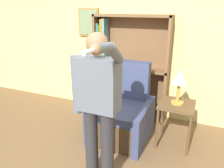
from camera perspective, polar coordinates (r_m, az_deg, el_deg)
name	(u,v)px	position (r m, az deg, el deg)	size (l,w,h in m)	color
wall_back	(139,39)	(3.91, 7.14, 11.66)	(8.00, 0.11, 2.80)	#DBCC84
bookcase	(123,68)	(3.94, 2.93, 4.27)	(1.33, 0.28, 1.81)	brown
armchair	(123,115)	(3.42, 2.94, -8.12)	(0.81, 0.92, 1.13)	#4C3823
person_standing	(98,101)	(2.32, -3.76, -4.56)	(0.59, 0.78, 1.70)	#2D2D33
side_table	(176,110)	(3.24, 16.44, -6.64)	(0.48, 0.48, 0.65)	brown
table_lamp	(180,79)	(3.06, 17.27, 1.25)	(0.22, 0.22, 0.50)	gold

